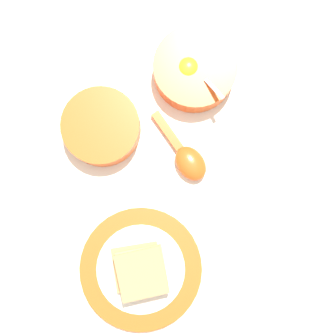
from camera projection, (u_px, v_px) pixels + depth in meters
The scene contains 6 objects.
ground_plane at pixel (174, 147), 0.88m from camera, with size 3.00×3.00×0.00m, color silver.
egg_bowl at pixel (194, 70), 0.87m from camera, with size 0.15×0.15×0.08m.
toast_plate at pixel (141, 269), 0.85m from camera, with size 0.22×0.22×0.02m.
toast_sandwich at pixel (140, 270), 0.83m from camera, with size 0.10×0.11×0.04m.
soup_spoon at pixel (187, 159), 0.87m from camera, with size 0.14×0.12×0.03m.
congee_bowl at pixel (101, 127), 0.86m from camera, with size 0.14×0.14×0.05m.
Camera 1 is at (0.12, -0.01, 0.87)m, focal length 50.00 mm.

